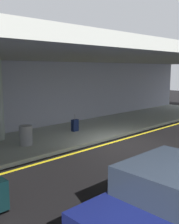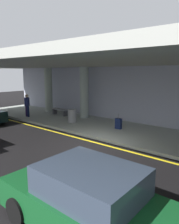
# 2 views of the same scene
# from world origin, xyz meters

# --- Properties ---
(ground_plane) EXTENTS (60.00, 60.00, 0.00)m
(ground_plane) POSITION_xyz_m (0.00, 0.00, 0.00)
(ground_plane) COLOR black
(sidewalk) EXTENTS (26.00, 4.20, 0.15)m
(sidewalk) POSITION_xyz_m (0.00, 3.10, 0.07)
(sidewalk) COLOR #AAB3A9
(sidewalk) RESTS_ON ground
(lane_stripe_yellow) EXTENTS (26.00, 0.14, 0.01)m
(lane_stripe_yellow) POSITION_xyz_m (0.00, 0.65, 0.00)
(lane_stripe_yellow) COLOR yellow
(lane_stripe_yellow) RESTS_ON ground
(ceiling_overhang) EXTENTS (28.00, 13.20, 0.30)m
(ceiling_overhang) POSITION_xyz_m (0.00, 2.60, 3.95)
(ceiling_overhang) COLOR #979991
(ceiling_overhang) RESTS_ON support_column_far_left
(terminal_back_wall) EXTENTS (26.00, 0.30, 3.80)m
(terminal_back_wall) POSITION_xyz_m (0.00, 5.35, 1.90)
(terminal_back_wall) COLOR #A8ADC1
(terminal_back_wall) RESTS_ON ground
(car_navy) EXTENTS (4.10, 1.92, 1.50)m
(car_navy) POSITION_xyz_m (-4.64, -4.77, 0.71)
(car_navy) COLOR #121953
(car_navy) RESTS_ON ground
(suitcase_upright_primary) EXTENTS (0.36, 0.22, 0.90)m
(suitcase_upright_primary) POSITION_xyz_m (-0.30, 3.14, 0.46)
(suitcase_upright_primary) COLOR #13204B
(suitcase_upright_primary) RESTS_ON sidewalk
(trash_bin_steel) EXTENTS (0.56, 0.56, 0.85)m
(trash_bin_steel) POSITION_xyz_m (-3.55, 2.61, 0.57)
(trash_bin_steel) COLOR gray
(trash_bin_steel) RESTS_ON sidewalk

